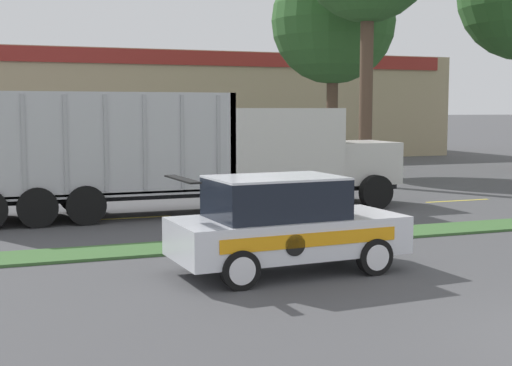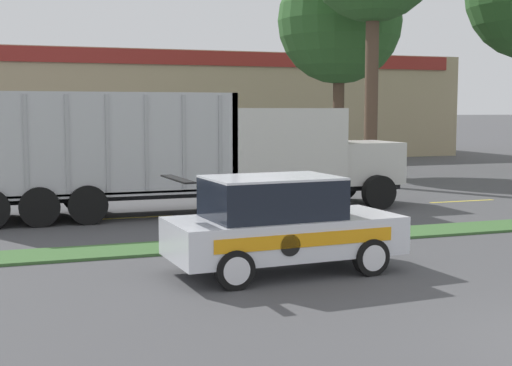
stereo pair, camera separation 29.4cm
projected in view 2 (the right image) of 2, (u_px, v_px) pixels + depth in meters
The scene contains 8 objects.
grass_verge at pixel (337, 237), 16.60m from camera, with size 120.00×1.37×0.06m, color #3D6633.
centre_line_3 at pixel (130, 218), 19.68m from camera, with size 2.40×0.14×0.01m, color yellow.
centre_line_4 at pixel (310, 209), 21.44m from camera, with size 2.40×0.14×0.01m, color yellow.
centre_line_5 at pixel (462, 201), 23.20m from camera, with size 2.40×0.14×0.01m, color yellow.
dump_truck_lead at pixel (234, 156), 20.99m from camera, with size 12.65×2.80×3.44m.
rally_car at pixel (280, 224), 13.03m from camera, with size 4.36×2.17×1.81m.
store_building_backdrop at pixel (144, 107), 44.92m from camera, with size 38.09×12.10×6.27m.
tree_behind_right at pixel (340, 9), 32.24m from camera, with size 5.64×5.64×11.18m.
Camera 2 is at (-7.17, -6.60, 3.00)m, focal length 50.00 mm.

